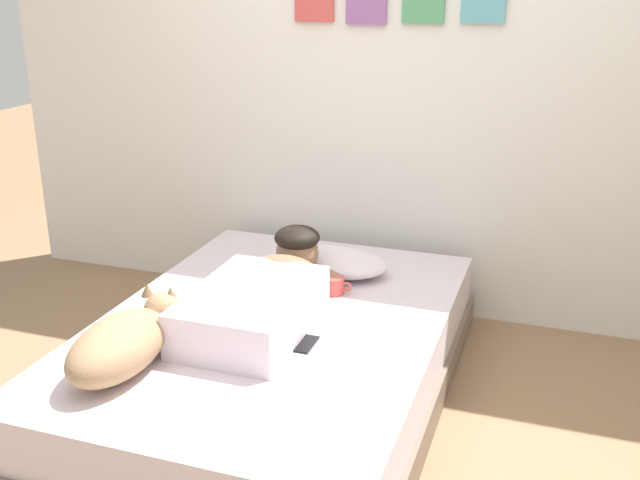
{
  "coord_description": "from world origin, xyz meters",
  "views": [
    {
      "loc": [
        0.84,
        -2.15,
        1.66
      ],
      "look_at": [
        -0.11,
        0.61,
        0.61
      ],
      "focal_mm": 41.44,
      "sensor_mm": 36.0,
      "label": 1
    }
  ],
  "objects_px": {
    "pillow": "(332,262)",
    "cell_phone": "(305,344)",
    "person_lying": "(265,293)",
    "coffee_cup": "(334,285)",
    "dog": "(124,342)",
    "bed": "(274,360)"
  },
  "relations": [
    {
      "from": "pillow",
      "to": "cell_phone",
      "type": "xyz_separation_m",
      "value": [
        0.13,
        -0.7,
        -0.05
      ]
    },
    {
      "from": "person_lying",
      "to": "coffee_cup",
      "type": "height_order",
      "value": "person_lying"
    },
    {
      "from": "dog",
      "to": "pillow",
      "type": "bearing_deg",
      "value": 69.14
    },
    {
      "from": "person_lying",
      "to": "cell_phone",
      "type": "bearing_deg",
      "value": -36.56
    },
    {
      "from": "coffee_cup",
      "to": "cell_phone",
      "type": "bearing_deg",
      "value": -84.68
    },
    {
      "from": "bed",
      "to": "dog",
      "type": "bearing_deg",
      "value": -122.24
    },
    {
      "from": "pillow",
      "to": "person_lying",
      "type": "distance_m",
      "value": 0.54
    },
    {
      "from": "bed",
      "to": "person_lying",
      "type": "relative_size",
      "value": 2.12
    },
    {
      "from": "person_lying",
      "to": "dog",
      "type": "distance_m",
      "value": 0.62
    },
    {
      "from": "cell_phone",
      "to": "bed",
      "type": "bearing_deg",
      "value": 140.7
    },
    {
      "from": "bed",
      "to": "dog",
      "type": "distance_m",
      "value": 0.69
    },
    {
      "from": "pillow",
      "to": "dog",
      "type": "height_order",
      "value": "dog"
    },
    {
      "from": "dog",
      "to": "bed",
      "type": "bearing_deg",
      "value": 57.76
    },
    {
      "from": "bed",
      "to": "person_lying",
      "type": "bearing_deg",
      "value": 164.74
    },
    {
      "from": "person_lying",
      "to": "bed",
      "type": "bearing_deg",
      "value": -15.26
    },
    {
      "from": "person_lying",
      "to": "coffee_cup",
      "type": "bearing_deg",
      "value": 59.48
    },
    {
      "from": "pillow",
      "to": "person_lying",
      "type": "bearing_deg",
      "value": -101.32
    },
    {
      "from": "person_lying",
      "to": "pillow",
      "type": "bearing_deg",
      "value": 78.68
    },
    {
      "from": "pillow",
      "to": "dog",
      "type": "distance_m",
      "value": 1.14
    },
    {
      "from": "person_lying",
      "to": "dog",
      "type": "height_order",
      "value": "person_lying"
    },
    {
      "from": "pillow",
      "to": "person_lying",
      "type": "xyz_separation_m",
      "value": [
        -0.11,
        -0.53,
        0.05
      ]
    },
    {
      "from": "coffee_cup",
      "to": "cell_phone",
      "type": "relative_size",
      "value": 0.89
    }
  ]
}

